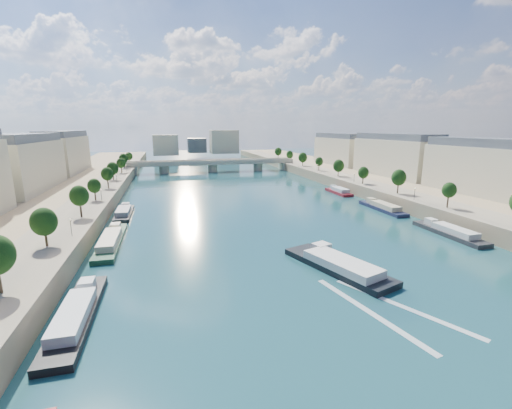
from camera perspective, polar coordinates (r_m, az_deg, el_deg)
ground at (r=121.53m, az=0.27°, el=-1.40°), size 700.00×700.00×0.00m
quay_left at (r=124.18m, az=-33.82°, el=-2.11°), size 44.00×520.00×5.00m
quay_right at (r=155.57m, az=26.84°, el=1.29°), size 44.00×520.00×5.00m
pave_left at (r=119.45m, az=-27.18°, el=-0.60°), size 14.00×520.00×0.10m
pave_right at (r=145.67m, az=22.50°, el=2.03°), size 14.00×520.00×0.10m
trees_left at (r=119.94m, az=-26.31°, el=2.19°), size 4.80×268.80×8.26m
trees_right at (r=151.69m, az=19.81°, el=4.72°), size 4.80×268.80×8.26m
lamps_left at (r=108.38m, az=-26.09°, el=-0.25°), size 0.36×200.36×4.28m
lamps_right at (r=146.58m, az=20.01°, el=3.38°), size 0.36×200.36×4.28m
buildings_right at (r=171.30m, az=27.96°, el=6.84°), size 16.00×226.00×23.20m
skyline at (r=335.38m, az=-9.08°, el=10.03°), size 79.00×42.00×22.00m
bridge at (r=235.92m, az=-7.26°, el=6.67°), size 112.00×12.00×8.15m
tour_barge at (r=76.03m, az=13.49°, el=-9.85°), size 15.68×27.43×3.69m
wake at (r=63.77m, az=20.72°, el=-15.92°), size 15.87×25.69×0.04m
moored_barges_left at (r=65.20m, az=-27.29°, el=-15.08°), size 5.00×152.32×3.60m
moored_barges_right at (r=120.88m, az=24.86°, el=-2.28°), size 5.00×120.63×3.60m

